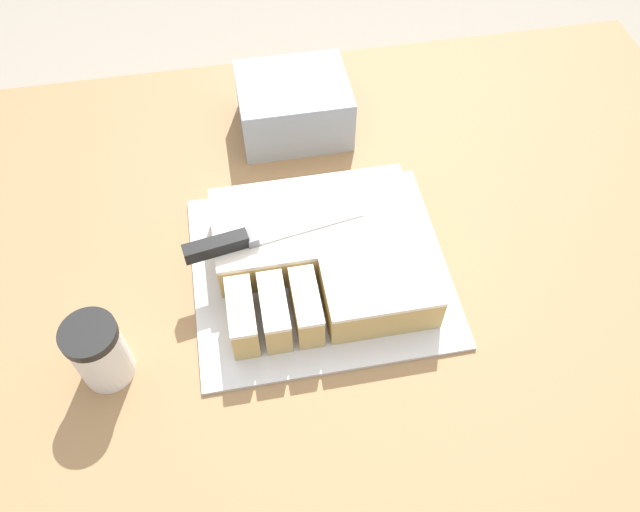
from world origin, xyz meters
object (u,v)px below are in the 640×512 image
coffee_cup (99,352)px  cake_board (320,270)px  cake (323,253)px  storage_box (294,106)px  knife (238,241)px

coffee_cup → cake_board: bearing=19.7°
cake → cake_board: bearing=-139.0°
storage_box → cake_board: bearing=-92.0°
storage_box → knife: bearing=-112.5°
cake_board → knife: knife is taller
cake_board → coffee_cup: bearing=-160.3°
knife → coffee_cup: 0.24m
cake_board → storage_box: size_ratio=2.01×
cake → coffee_cup: coffee_cup is taller
cake → coffee_cup: 0.34m
cake → coffee_cup: bearing=-159.9°
knife → coffee_cup: (-0.20, -0.13, -0.03)m
coffee_cup → storage_box: 0.55m
cake_board → cake: cake is taller
coffee_cup → cake: bearing=20.1°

